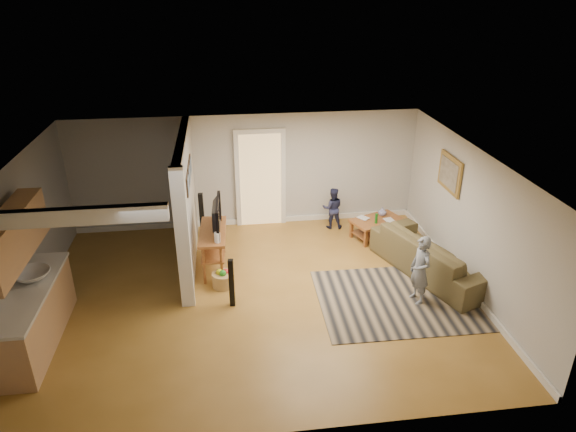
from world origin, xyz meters
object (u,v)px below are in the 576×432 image
at_px(toy_basket, 223,279).
at_px(speaker_left, 232,283).
at_px(coffee_table, 377,223).
at_px(sofa, 431,273).
at_px(tv_console, 214,234).
at_px(toddler, 332,227).
at_px(speaker_right, 202,215).
at_px(child, 416,301).

bearing_deg(toy_basket, speaker_left, -76.89).
height_order(speaker_left, toy_basket, speaker_left).
relative_size(coffee_table, speaker_left, 1.38).
xyz_separation_m(sofa, coffee_table, (-0.61, 1.59, 0.33)).
height_order(tv_console, toddler, tv_console).
relative_size(sofa, speaker_right, 2.59).
bearing_deg(speaker_right, toddler, 4.16).
height_order(sofa, toddler, toddler).
height_order(sofa, child, child).
bearing_deg(child, coffee_table, 166.63).
xyz_separation_m(sofa, child, (-0.60, -0.86, 0.00)).
distance_m(speaker_right, toddler, 2.89).
relative_size(sofa, speaker_left, 2.89).
bearing_deg(child, toddler, -177.64).
bearing_deg(speaker_left, child, 1.98).
distance_m(sofa, tv_console, 4.16).
relative_size(toy_basket, toddler, 0.43).
relative_size(speaker_left, toy_basket, 2.20).
bearing_deg(tv_console, child, -22.12).
bearing_deg(toddler, speaker_right, 8.46).
relative_size(sofa, toddler, 2.73).
height_order(sofa, toy_basket, sofa).
distance_m(speaker_right, toy_basket, 2.12).
bearing_deg(sofa, child, 124.34).
xyz_separation_m(child, toddler, (-0.86, 3.01, 0.00)).
bearing_deg(coffee_table, toy_basket, -155.03).
xyz_separation_m(tv_console, toy_basket, (0.14, -0.66, -0.58)).
relative_size(tv_console, speaker_left, 1.46).
bearing_deg(toddler, sofa, 131.54).
bearing_deg(toddler, child, 113.39).
bearing_deg(speaker_left, toy_basket, 110.24).
height_order(toy_basket, child, child).
bearing_deg(tv_console, toy_basket, -75.94).
xyz_separation_m(speaker_left, speaker_right, (-0.55, 2.68, 0.05)).
height_order(coffee_table, toy_basket, coffee_table).
bearing_deg(toy_basket, toddler, 40.71).
height_order(coffee_table, tv_console, tv_console).
bearing_deg(toddler, toy_basket, 48.20).
bearing_deg(speaker_left, toddler, 57.01).
relative_size(speaker_left, toddler, 0.94).
bearing_deg(coffee_table, tv_console, -165.69).
distance_m(speaker_left, toy_basket, 0.71).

